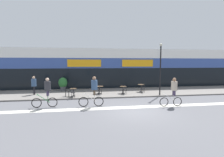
{
  "coord_description": "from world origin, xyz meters",
  "views": [
    {
      "loc": [
        -3.21,
        -10.62,
        3.15
      ],
      "look_at": [
        -0.66,
        5.53,
        1.69
      ],
      "focal_mm": 28.0,
      "sensor_mm": 36.0,
      "label": 1
    }
  ],
  "objects_px": {
    "cafe_chair_1_near": "(100,89)",
    "cyclist_1": "(93,89)",
    "cafe_chair_2_near": "(125,89)",
    "planter_pot": "(63,84)",
    "bistro_table_1": "(99,88)",
    "cafe_chair_0_near": "(73,92)",
    "bistro_table_2": "(123,88)",
    "cyclist_0": "(173,90)",
    "bistro_table_3": "(141,86)",
    "cafe_chair_0_side": "(66,91)",
    "lamp_post": "(160,65)",
    "cyclist_2": "(47,91)",
    "cafe_chair_3_near": "(143,88)",
    "bistro_table_0": "(73,91)",
    "pedestrian_near_end": "(34,84)"
  },
  "relations": [
    {
      "from": "bistro_table_1",
      "to": "cyclist_2",
      "type": "relative_size",
      "value": 0.37
    },
    {
      "from": "bistro_table_2",
      "to": "bistro_table_3",
      "type": "height_order",
      "value": "bistro_table_3"
    },
    {
      "from": "cafe_chair_1_near",
      "to": "cyclist_0",
      "type": "height_order",
      "value": "cyclist_0"
    },
    {
      "from": "bistro_table_3",
      "to": "cyclist_0",
      "type": "relative_size",
      "value": 0.37
    },
    {
      "from": "bistro_table_3",
      "to": "cafe_chair_0_side",
      "type": "height_order",
      "value": "cafe_chair_0_side"
    },
    {
      "from": "cafe_chair_2_near",
      "to": "cyclist_0",
      "type": "height_order",
      "value": "cyclist_0"
    },
    {
      "from": "bistro_table_3",
      "to": "bistro_table_2",
      "type": "bearing_deg",
      "value": -162.38
    },
    {
      "from": "bistro_table_3",
      "to": "cafe_chair_3_near",
      "type": "distance_m",
      "value": 0.63
    },
    {
      "from": "cafe_chair_2_near",
      "to": "lamp_post",
      "type": "bearing_deg",
      "value": -111.07
    },
    {
      "from": "cafe_chair_1_near",
      "to": "cyclist_1",
      "type": "height_order",
      "value": "cyclist_1"
    },
    {
      "from": "bistro_table_2",
      "to": "cafe_chair_3_near",
      "type": "xyz_separation_m",
      "value": [
        2.1,
        0.04,
        0.02
      ]
    },
    {
      "from": "bistro_table_2",
      "to": "cafe_chair_1_near",
      "type": "xyz_separation_m",
      "value": [
        -2.36,
        -0.39,
        0.02
      ]
    },
    {
      "from": "planter_pot",
      "to": "cyclist_2",
      "type": "distance_m",
      "value": 6.71
    },
    {
      "from": "bistro_table_1",
      "to": "bistro_table_2",
      "type": "bearing_deg",
      "value": -5.61
    },
    {
      "from": "cyclist_0",
      "to": "cyclist_2",
      "type": "distance_m",
      "value": 9.06
    },
    {
      "from": "cafe_chair_0_near",
      "to": "cafe_chair_1_near",
      "type": "height_order",
      "value": "same"
    },
    {
      "from": "bistro_table_0",
      "to": "cafe_chair_0_near",
      "type": "bearing_deg",
      "value": -89.43
    },
    {
      "from": "bistro_table_2",
      "to": "cafe_chair_1_near",
      "type": "relative_size",
      "value": 0.78
    },
    {
      "from": "cyclist_0",
      "to": "cyclist_2",
      "type": "relative_size",
      "value": 0.99
    },
    {
      "from": "cyclist_1",
      "to": "bistro_table_3",
      "type": "bearing_deg",
      "value": -133.71
    },
    {
      "from": "bistro_table_1",
      "to": "cyclist_2",
      "type": "bearing_deg",
      "value": -133.12
    },
    {
      "from": "cyclist_1",
      "to": "planter_pot",
      "type": "bearing_deg",
      "value": -64.47
    },
    {
      "from": "cafe_chair_0_side",
      "to": "cafe_chair_2_near",
      "type": "distance_m",
      "value": 5.46
    },
    {
      "from": "bistro_table_1",
      "to": "pedestrian_near_end",
      "type": "xyz_separation_m",
      "value": [
        -6.23,
        0.39,
        0.52
      ]
    },
    {
      "from": "bistro_table_1",
      "to": "cafe_chair_0_near",
      "type": "relative_size",
      "value": 0.87
    },
    {
      "from": "bistro_table_0",
      "to": "cyclist_1",
      "type": "height_order",
      "value": "cyclist_1"
    },
    {
      "from": "bistro_table_2",
      "to": "cyclist_0",
      "type": "bearing_deg",
      "value": -63.88
    },
    {
      "from": "cafe_chair_0_side",
      "to": "cafe_chair_1_near",
      "type": "xyz_separation_m",
      "value": [
        3.09,
        0.37,
        0.0
      ]
    },
    {
      "from": "cafe_chair_2_near",
      "to": "planter_pot",
      "type": "height_order",
      "value": "planter_pot"
    },
    {
      "from": "bistro_table_2",
      "to": "bistro_table_3",
      "type": "distance_m",
      "value": 2.2
    },
    {
      "from": "bistro_table_0",
      "to": "cafe_chair_0_side",
      "type": "relative_size",
      "value": 0.79
    },
    {
      "from": "bistro_table_3",
      "to": "lamp_post",
      "type": "distance_m",
      "value": 3.27
    },
    {
      "from": "bistro_table_3",
      "to": "cafe_chair_0_side",
      "type": "xyz_separation_m",
      "value": [
        -7.54,
        -1.43,
        -0.03
      ]
    },
    {
      "from": "bistro_table_2",
      "to": "cafe_chair_3_near",
      "type": "bearing_deg",
      "value": 1.09
    },
    {
      "from": "cafe_chair_2_near",
      "to": "cafe_chair_3_near",
      "type": "height_order",
      "value": "same"
    },
    {
      "from": "planter_pot",
      "to": "cyclist_1",
      "type": "relative_size",
      "value": 0.66
    },
    {
      "from": "cafe_chair_0_side",
      "to": "cafe_chair_3_near",
      "type": "xyz_separation_m",
      "value": [
        7.55,
        0.81,
        0.0
      ]
    },
    {
      "from": "bistro_table_2",
      "to": "bistro_table_3",
      "type": "relative_size",
      "value": 0.91
    },
    {
      "from": "bistro_table_2",
      "to": "cyclist_0",
      "type": "distance_m",
      "value": 5.84
    },
    {
      "from": "cafe_chair_1_near",
      "to": "pedestrian_near_end",
      "type": "relative_size",
      "value": 0.51
    },
    {
      "from": "bistro_table_1",
      "to": "cyclist_0",
      "type": "xyz_separation_m",
      "value": [
        4.91,
        -5.45,
        0.57
      ]
    },
    {
      "from": "bistro_table_2",
      "to": "cyclist_0",
      "type": "height_order",
      "value": "cyclist_0"
    },
    {
      "from": "cyclist_0",
      "to": "bistro_table_0",
      "type": "bearing_deg",
      "value": -28.76
    },
    {
      "from": "bistro_table_0",
      "to": "lamp_post",
      "type": "relative_size",
      "value": 0.15
    },
    {
      "from": "cafe_chair_0_side",
      "to": "cafe_chair_1_near",
      "type": "relative_size",
      "value": 1.0
    },
    {
      "from": "cafe_chair_2_near",
      "to": "cafe_chair_0_near",
      "type": "bearing_deg",
      "value": 91.13
    },
    {
      "from": "cafe_chair_0_near",
      "to": "cafe_chair_3_near",
      "type": "distance_m",
      "value": 7.06
    },
    {
      "from": "bistro_table_0",
      "to": "cafe_chair_2_near",
      "type": "height_order",
      "value": "cafe_chair_2_near"
    },
    {
      "from": "bistro_table_0",
      "to": "cafe_chair_2_near",
      "type": "xyz_separation_m",
      "value": [
        4.83,
        0.14,
        0.02
      ]
    },
    {
      "from": "cafe_chair_0_side",
      "to": "cyclist_1",
      "type": "xyz_separation_m",
      "value": [
        2.28,
        -3.62,
        0.63
      ]
    }
  ]
}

